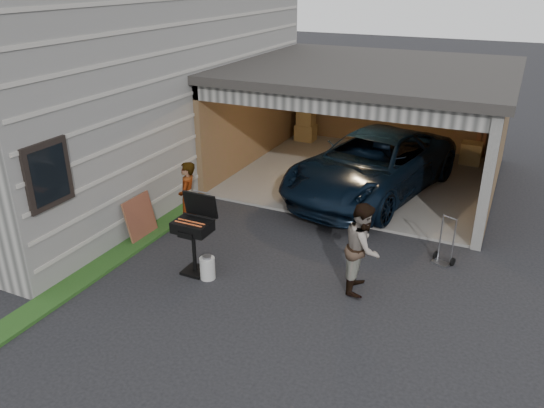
{
  "coord_description": "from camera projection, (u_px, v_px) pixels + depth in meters",
  "views": [
    {
      "loc": [
        4.21,
        -6.47,
        5.01
      ],
      "look_at": [
        0.46,
        1.44,
        1.15
      ],
      "focal_mm": 35.0,
      "sensor_mm": 36.0,
      "label": 1
    }
  ],
  "objects": [
    {
      "name": "man",
      "position": [
        363.0,
        248.0,
        8.8
      ],
      "size": [
        0.71,
        0.85,
        1.59
      ],
      "primitive_type": "imported",
      "rotation": [
        0.0,
        0.0,
        1.72
      ],
      "color": "#401C19",
      "rests_on": "ground"
    },
    {
      "name": "bbq_grill",
      "position": [
        194.0,
        229.0,
        9.29
      ],
      "size": [
        0.65,
        0.57,
        1.45
      ],
      "color": "black",
      "rests_on": "ground"
    },
    {
      "name": "woman",
      "position": [
        188.0,
        198.0,
        10.8
      ],
      "size": [
        0.53,
        0.65,
        1.53
      ],
      "primitive_type": "imported",
      "rotation": [
        0.0,
        0.0,
        -1.23
      ],
      "color": "#CAE3FF",
      "rests_on": "ground"
    },
    {
      "name": "house",
      "position": [
        87.0,
        67.0,
        13.57
      ],
      "size": [
        7.0,
        11.0,
        5.5
      ],
      "primitive_type": "cube",
      "color": "#474744",
      "rests_on": "ground"
    },
    {
      "name": "garage",
      "position": [
        372.0,
        104.0,
        13.59
      ],
      "size": [
        6.8,
        6.3,
        2.9
      ],
      "color": "#605E59",
      "rests_on": "ground"
    },
    {
      "name": "groundcover_strip",
      "position": [
        68.0,
        288.0,
        9.06
      ],
      "size": [
        0.5,
        8.0,
        0.06
      ],
      "primitive_type": "cube",
      "color": "#193814",
      "rests_on": "ground"
    },
    {
      "name": "propane_tank",
      "position": [
        208.0,
        268.0,
        9.34
      ],
      "size": [
        0.28,
        0.28,
        0.41
      ],
      "primitive_type": "cylinder",
      "rotation": [
        0.0,
        0.0,
        0.03
      ],
      "color": "beige",
      "rests_on": "ground"
    },
    {
      "name": "minivan",
      "position": [
        371.0,
        167.0,
        12.61
      ],
      "size": [
        3.5,
        5.66,
        1.46
      ],
      "primitive_type": "imported",
      "rotation": [
        0.0,
        0.0,
        -0.22
      ],
      "color": "black",
      "rests_on": "ground"
    },
    {
      "name": "ground",
      "position": [
        212.0,
        292.0,
        9.02
      ],
      "size": [
        80.0,
        80.0,
        0.0
      ],
      "primitive_type": "plane",
      "color": "black",
      "rests_on": "ground"
    },
    {
      "name": "hand_truck",
      "position": [
        444.0,
        254.0,
        9.84
      ],
      "size": [
        0.43,
        0.39,
        0.95
      ],
      "rotation": [
        0.0,
        0.0,
        -0.4
      ],
      "color": "slate",
      "rests_on": "ground"
    },
    {
      "name": "plywood_panel",
      "position": [
        140.0,
        218.0,
        10.69
      ],
      "size": [
        0.22,
        0.8,
        0.88
      ],
      "primitive_type": "cube",
      "rotation": [
        0.0,
        -0.21,
        0.0
      ],
      "color": "#5A2B1F",
      "rests_on": "ground"
    }
  ]
}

